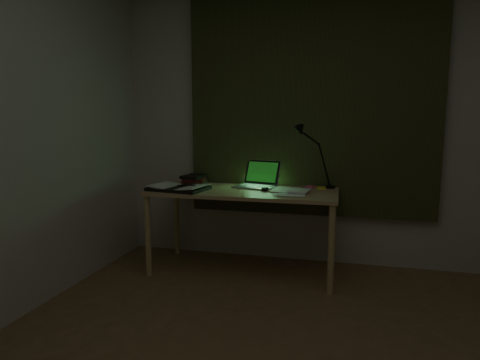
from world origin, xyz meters
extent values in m
cube|color=beige|center=(0.00, 2.00, 1.25)|extent=(3.50, 0.00, 2.50)
cube|color=#303219|center=(0.00, 1.96, 1.45)|extent=(2.20, 0.06, 2.00)
ellipsoid|color=black|center=(-0.33, 1.57, 0.74)|extent=(0.08, 0.10, 0.03)
cube|color=yellow|center=(0.13, 1.79, 0.73)|extent=(0.08, 0.08, 0.02)
cube|color=#F7608B|center=(0.03, 1.84, 0.73)|extent=(0.10, 0.10, 0.02)
camera|label=1|loc=(0.28, -1.69, 1.28)|focal=30.00mm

